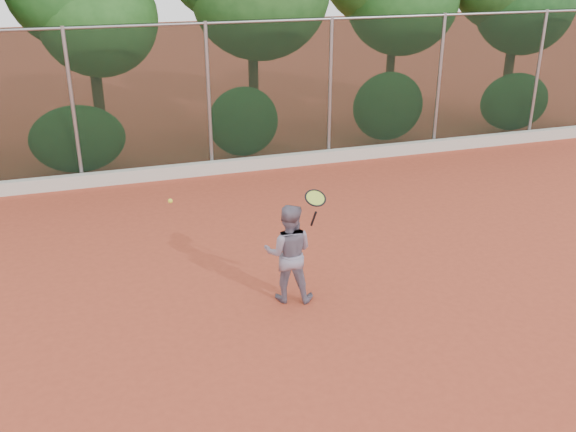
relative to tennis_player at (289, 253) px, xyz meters
name	(u,v)px	position (x,y,z in m)	size (l,w,h in m)	color
ground	(309,320)	(0.09, -0.70, -0.78)	(80.00, 80.00, 0.00)	#AA4028
concrete_curb	(214,168)	(0.09, 6.12, -0.63)	(24.00, 0.20, 0.30)	beige
tennis_player	(289,253)	(0.00, 0.00, 0.00)	(0.76, 0.59, 1.56)	slate
chainlink_fence	(209,95)	(0.09, 6.30, 1.08)	(24.09, 0.09, 3.50)	black
tennis_racket	(315,200)	(0.34, -0.18, 0.88)	(0.33, 0.31, 0.59)	black
tennis_ball_in_flight	(170,201)	(-1.66, 0.37, 0.90)	(0.07, 0.07, 0.07)	yellow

